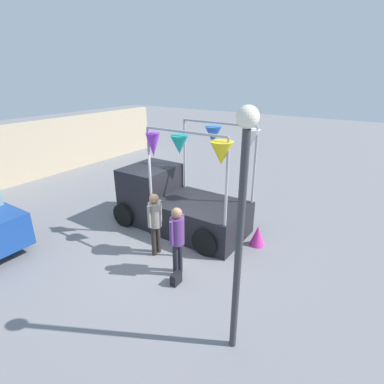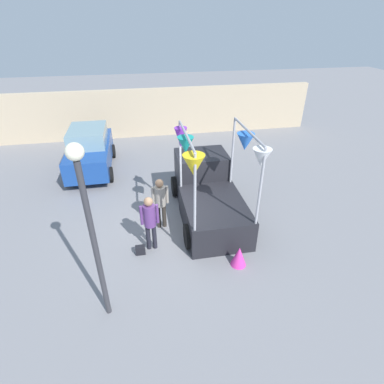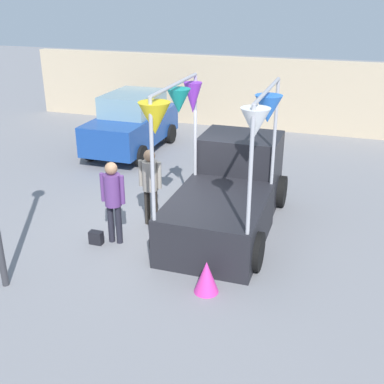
{
  "view_description": "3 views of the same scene",
  "coord_description": "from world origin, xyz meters",
  "px_view_note": "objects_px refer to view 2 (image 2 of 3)",
  "views": [
    {
      "loc": [
        -5.81,
        -4.56,
        4.61
      ],
      "look_at": [
        0.57,
        -0.35,
        1.57
      ],
      "focal_mm": 28.0,
      "sensor_mm": 36.0,
      "label": 1
    },
    {
      "loc": [
        -0.94,
        -7.85,
        6.04
      ],
      "look_at": [
        0.5,
        -0.06,
        1.32
      ],
      "focal_mm": 28.0,
      "sensor_mm": 36.0,
      "label": 2
    },
    {
      "loc": [
        3.45,
        -8.84,
        4.91
      ],
      "look_at": [
        0.75,
        -0.69,
        1.27
      ],
      "focal_mm": 45.0,
      "sensor_mm": 36.0,
      "label": 3
    }
  ],
  "objects_px": {
    "person_vendor": "(160,199)",
    "handbag": "(140,250)",
    "person_customer": "(150,219)",
    "parked_car": "(90,150)",
    "vendor_truck": "(207,190)",
    "street_lamp": "(89,217)",
    "folded_kite_bundle_magenta": "(239,256)"
  },
  "relations": [
    {
      "from": "person_vendor",
      "to": "handbag",
      "type": "bearing_deg",
      "value": -121.55
    },
    {
      "from": "person_customer",
      "to": "person_vendor",
      "type": "bearing_deg",
      "value": 68.78
    },
    {
      "from": "parked_car",
      "to": "person_vendor",
      "type": "distance_m",
      "value": 5.44
    },
    {
      "from": "vendor_truck",
      "to": "person_vendor",
      "type": "xyz_separation_m",
      "value": [
        -1.64,
        -0.57,
        0.19
      ]
    },
    {
      "from": "vendor_truck",
      "to": "person_customer",
      "type": "relative_size",
      "value": 2.35
    },
    {
      "from": "person_customer",
      "to": "handbag",
      "type": "bearing_deg",
      "value": -150.26
    },
    {
      "from": "vendor_truck",
      "to": "street_lamp",
      "type": "xyz_separation_m",
      "value": [
        -3.19,
        -3.64,
        1.85
      ]
    },
    {
      "from": "parked_car",
      "to": "handbag",
      "type": "bearing_deg",
      "value": -72.39
    },
    {
      "from": "person_vendor",
      "to": "handbag",
      "type": "height_order",
      "value": "person_vendor"
    },
    {
      "from": "vendor_truck",
      "to": "folded_kite_bundle_magenta",
      "type": "relative_size",
      "value": 6.92
    },
    {
      "from": "vendor_truck",
      "to": "folded_kite_bundle_magenta",
      "type": "bearing_deg",
      "value": -83.83
    },
    {
      "from": "person_customer",
      "to": "parked_car",
      "type": "bearing_deg",
      "value": 111.26
    },
    {
      "from": "person_vendor",
      "to": "folded_kite_bundle_magenta",
      "type": "distance_m",
      "value": 2.98
    },
    {
      "from": "person_customer",
      "to": "handbag",
      "type": "relative_size",
      "value": 6.32
    },
    {
      "from": "parked_car",
      "to": "folded_kite_bundle_magenta",
      "type": "relative_size",
      "value": 6.67
    },
    {
      "from": "street_lamp",
      "to": "folded_kite_bundle_magenta",
      "type": "relative_size",
      "value": 7.05
    },
    {
      "from": "handbag",
      "to": "parked_car",
      "type": "bearing_deg",
      "value": 107.61
    },
    {
      "from": "person_vendor",
      "to": "vendor_truck",
      "type": "bearing_deg",
      "value": 19.22
    },
    {
      "from": "parked_car",
      "to": "person_vendor",
      "type": "bearing_deg",
      "value": -61.04
    },
    {
      "from": "vendor_truck",
      "to": "street_lamp",
      "type": "bearing_deg",
      "value": -131.19
    },
    {
      "from": "folded_kite_bundle_magenta",
      "to": "vendor_truck",
      "type": "bearing_deg",
      "value": 96.17
    },
    {
      "from": "vendor_truck",
      "to": "person_vendor",
      "type": "relative_size",
      "value": 2.37
    },
    {
      "from": "person_customer",
      "to": "folded_kite_bundle_magenta",
      "type": "bearing_deg",
      "value": -25.98
    },
    {
      "from": "handbag",
      "to": "folded_kite_bundle_magenta",
      "type": "relative_size",
      "value": 0.47
    },
    {
      "from": "handbag",
      "to": "person_vendor",
      "type": "bearing_deg",
      "value": 58.45
    },
    {
      "from": "handbag",
      "to": "person_customer",
      "type": "bearing_deg",
      "value": 29.74
    },
    {
      "from": "handbag",
      "to": "street_lamp",
      "type": "distance_m",
      "value": 3.29
    },
    {
      "from": "vendor_truck",
      "to": "handbag",
      "type": "height_order",
      "value": "vendor_truck"
    },
    {
      "from": "person_customer",
      "to": "street_lamp",
      "type": "bearing_deg",
      "value": -119.31
    },
    {
      "from": "person_vendor",
      "to": "handbag",
      "type": "distance_m",
      "value": 1.69
    },
    {
      "from": "vendor_truck",
      "to": "parked_car",
      "type": "xyz_separation_m",
      "value": [
        -4.27,
        4.19,
        0.06
      ]
    },
    {
      "from": "person_vendor",
      "to": "street_lamp",
      "type": "bearing_deg",
      "value": -116.78
    }
  ]
}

